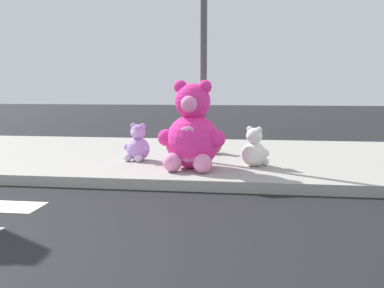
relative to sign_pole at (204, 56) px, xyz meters
The scene contains 6 objects.
sidewalk 2.19m from the sign_pole, 141.29° to the left, with size 28.00×4.40×0.15m, color #9E9B93.
sign_pole is the anchor object (origin of this frame).
plush_pink_large 1.31m from the sign_pole, 100.21° to the right, with size 1.01×0.90×1.32m.
plush_lavender 1.82m from the sign_pole, behind, with size 0.47×0.44×0.62m.
plush_white 1.69m from the sign_pole, 17.59° to the right, with size 0.43×0.44×0.62m.
plush_brown 1.76m from the sign_pole, 84.57° to the left, with size 0.33×0.36×0.47m.
Camera 1 is at (1.70, -2.22, 1.36)m, focal length 38.62 mm.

